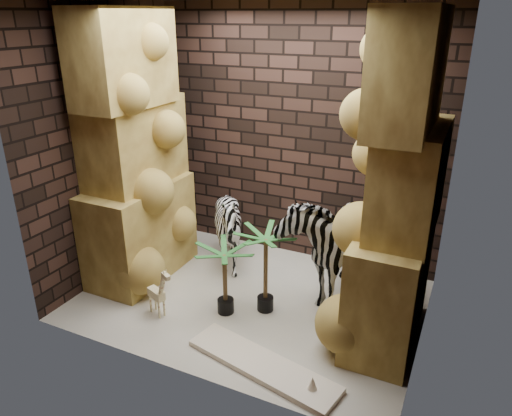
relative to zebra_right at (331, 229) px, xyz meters
The scene contains 13 objects.
floor 1.16m from the zebra_right, 141.92° to the right, with size 3.50×3.50×0.00m, color beige.
wall_back 1.25m from the zebra_right, 134.70° to the left, with size 3.50×3.50×0.00m, color black.
wall_front 2.07m from the zebra_right, 111.20° to the right, with size 3.50×3.50×0.00m, color black.
wall_left 2.62m from the zebra_right, 167.42° to the right, with size 3.00×3.00×0.00m, color black.
wall_right 1.41m from the zebra_right, 27.40° to the right, with size 3.00×3.00×0.00m, color black.
rock_pillar_left 2.29m from the zebra_right, 165.41° to the right, with size 0.68×1.30×3.00m, color #D9BF5C, non-canonical shape.
rock_pillar_right 1.18m from the zebra_right, 37.04° to the right, with size 0.58×1.25×3.00m, color #D9BF5C, non-canonical shape.
zebra_right is the anchor object (origin of this frame).
zebra_left 1.23m from the zebra_right, behind, with size 0.86×1.06×0.96m, color white.
giraffe_toy 1.91m from the zebra_right, 140.58° to the right, with size 0.31×0.10×0.60m, color #FFF1AE, non-canonical shape.
palm_front 0.85m from the zebra_right, 126.29° to the right, with size 0.36×0.36×0.91m, color #1F6A21, non-canonical shape.
palm_back 1.24m from the zebra_right, 133.81° to the right, with size 0.36×0.36×0.76m, color #1F6A21, non-canonical shape.
surfboard 1.63m from the zebra_right, 95.14° to the right, with size 1.44×0.35×0.05m, color #FFECCC.
Camera 1 is at (1.94, -3.94, 2.87)m, focal length 33.59 mm.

